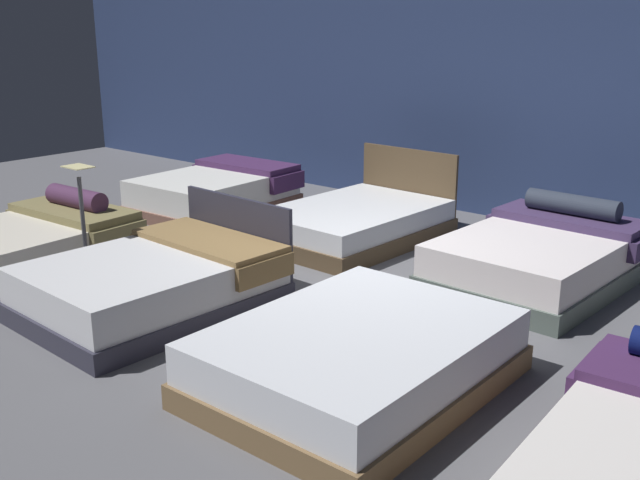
# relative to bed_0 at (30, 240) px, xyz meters

# --- Properties ---
(ground_plane) EXTENTS (18.00, 18.00, 0.02)m
(ground_plane) POSITION_rel_bed_0_xyz_m (3.35, 1.44, -0.23)
(ground_plane) COLOR #5B5B60
(showroom_back_wall) EXTENTS (18.00, 0.06, 3.50)m
(showroom_back_wall) POSITION_rel_bed_0_xyz_m (3.35, 4.86, 1.53)
(showroom_back_wall) COLOR navy
(showroom_back_wall) RESTS_ON ground_plane
(bed_0) EXTENTS (1.68, 2.13, 0.68)m
(bed_0) POSITION_rel_bed_0_xyz_m (0.00, 0.00, 0.00)
(bed_0) COLOR #342735
(bed_0) RESTS_ON ground_plane
(bed_1) EXTENTS (1.65, 2.15, 0.86)m
(bed_1) POSITION_rel_bed_0_xyz_m (2.20, -0.05, 0.04)
(bed_1) COLOR #2B2A38
(bed_1) RESTS_ON ground_plane
(bed_2) EXTENTS (1.62, 2.15, 0.47)m
(bed_2) POSITION_rel_bed_0_xyz_m (4.45, -0.07, 0.01)
(bed_2) COLOR brown
(bed_2) RESTS_ON ground_plane
(bed_4) EXTENTS (1.57, 2.08, 0.57)m
(bed_4) POSITION_rel_bed_0_xyz_m (-0.05, 2.73, 0.04)
(bed_4) COLOR brown
(bed_4) RESTS_ON ground_plane
(bed_5) EXTENTS (1.57, 2.22, 0.95)m
(bed_5) POSITION_rel_bed_0_xyz_m (2.24, 2.82, -0.00)
(bed_5) COLOR brown
(bed_5) RESTS_ON ground_plane
(bed_6) EXTENTS (1.62, 2.16, 0.78)m
(bed_6) POSITION_rel_bed_0_xyz_m (4.51, 2.76, 0.05)
(bed_6) COLOR #4E5B54
(bed_6) RESTS_ON ground_plane
(price_sign) EXTENTS (0.28, 0.24, 1.16)m
(price_sign) POSITION_rel_bed_0_xyz_m (1.12, -0.04, 0.24)
(price_sign) COLOR #3F3F44
(price_sign) RESTS_ON ground_plane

